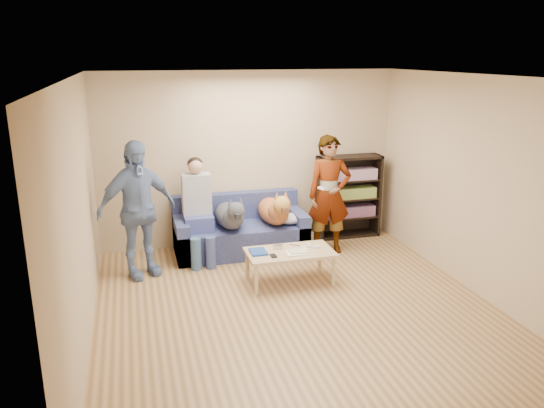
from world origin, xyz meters
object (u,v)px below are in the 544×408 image
object	(u,v)px
bookshelf	(348,195)
person_standing_left	(137,210)
notebook_blue	(258,252)
person_seated	(198,206)
sofa	(240,233)
camera_silver	(278,247)
coffee_table	(290,255)
dog_gray	(231,215)
person_standing_right	(329,195)
dog_tan	(275,210)

from	to	relation	value
bookshelf	person_standing_left	bearing A→B (deg)	-166.66
notebook_blue	person_seated	size ratio (longest dim) A/B	0.18
sofa	notebook_blue	bearing A→B (deg)	-90.61
notebook_blue	camera_silver	distance (m)	0.29
notebook_blue	coffee_table	bearing A→B (deg)	-7.13
notebook_blue	bookshelf	world-z (taller)	bookshelf
person_standing_left	dog_gray	size ratio (longest dim) A/B	1.45
bookshelf	camera_silver	bearing A→B (deg)	-138.15
camera_silver	coffee_table	size ratio (longest dim) A/B	0.10
camera_silver	person_standing_right	bearing A→B (deg)	38.60
notebook_blue	coffee_table	xyz separation A→B (m)	(0.40, -0.05, -0.06)
bookshelf	dog_gray	bearing A→B (deg)	-167.60
person_standing_left	person_seated	xyz separation A→B (m)	(0.83, 0.41, -0.13)
sofa	person_seated	distance (m)	0.80
dog_tan	bookshelf	distance (m)	1.37
notebook_blue	person_seated	bearing A→B (deg)	119.19
person_standing_right	camera_silver	xyz separation A→B (m)	(-0.98, -0.79, -0.42)
dog_gray	notebook_blue	bearing A→B (deg)	-81.24
coffee_table	bookshelf	world-z (taller)	bookshelf
person_standing_right	person_standing_left	xyz separation A→B (m)	(-2.70, -0.18, 0.04)
person_standing_left	sofa	bearing A→B (deg)	-2.94
person_standing_right	person_seated	world-z (taller)	person_standing_right
person_standing_right	notebook_blue	xyz separation A→B (m)	(-1.26, -0.86, -0.43)
person_standing_right	sofa	size ratio (longest dim) A/B	0.91
notebook_blue	camera_silver	xyz separation A→B (m)	(0.28, 0.07, 0.01)
notebook_blue	bookshelf	xyz separation A→B (m)	(1.81, 1.44, 0.25)
coffee_table	person_standing_right	bearing A→B (deg)	46.35
notebook_blue	person_seated	distance (m)	1.29
person_standing_right	coffee_table	world-z (taller)	person_standing_right
person_standing_right	sofa	bearing A→B (deg)	170.73
notebook_blue	coffee_table	size ratio (longest dim) A/B	0.24
sofa	bookshelf	world-z (taller)	bookshelf
sofa	dog_tan	size ratio (longest dim) A/B	1.64
dog_gray	sofa	bearing A→B (deg)	49.73
camera_silver	dog_tan	bearing A→B (deg)	77.18
notebook_blue	person_seated	world-z (taller)	person_seated
person_seated	dog_tan	xyz separation A→B (m)	(1.11, -0.03, -0.14)
sofa	person_seated	xyz separation A→B (m)	(-0.62, -0.13, 0.49)
person_standing_right	sofa	xyz separation A→B (m)	(-1.25, 0.35, -0.58)
sofa	person_seated	world-z (taller)	person_seated
person_standing_left	camera_silver	distance (m)	1.87
sofa	bookshelf	distance (m)	1.86
notebook_blue	sofa	world-z (taller)	sofa
dog_gray	bookshelf	xyz separation A→B (m)	(1.97, 0.43, 0.05)
person_standing_right	bookshelf	world-z (taller)	person_standing_right
person_standing_left	coffee_table	size ratio (longest dim) A/B	1.64
person_standing_right	dog_tan	distance (m)	0.82
notebook_blue	dog_tan	distance (m)	1.18
person_seated	dog_gray	xyz separation A→B (m)	(0.45, -0.07, -0.15)
person_standing_left	person_standing_right	bearing A→B (deg)	-19.42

